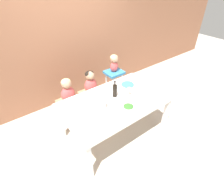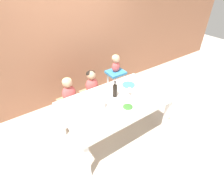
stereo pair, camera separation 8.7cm
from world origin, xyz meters
name	(u,v)px [view 1 (the left image)]	position (x,y,z in m)	size (l,w,h in m)	color
ground_plane	(115,131)	(0.00, 0.00, 0.00)	(14.00, 14.00, 0.00)	#BCB2A3
wall_back	(70,40)	(0.00, 1.49, 1.35)	(10.00, 0.06, 2.70)	#8E5B42
dining_table	(115,105)	(0.00, 0.00, 0.65)	(1.73, 1.07, 0.73)	white
chair_far_left	(70,104)	(-0.48, 0.78, 0.39)	(0.43, 0.38, 0.46)	silver
chair_far_center	(91,95)	(0.00, 0.78, 0.39)	(0.43, 0.38, 0.46)	silver
chair_right_highchair	(114,78)	(0.58, 0.78, 0.58)	(0.36, 0.32, 0.75)	silver
person_child_left	(67,90)	(-0.48, 0.78, 0.71)	(0.26, 0.19, 0.48)	#C64C4C
person_child_center	(90,82)	(0.00, 0.78, 0.71)	(0.26, 0.19, 0.48)	#C64C4C
person_baby_right	(114,62)	(0.58, 0.78, 0.96)	(0.18, 0.17, 0.37)	#C64C4C
wine_bottle	(115,90)	(0.08, 0.10, 0.85)	(0.08, 0.08, 0.30)	black
paper_towel_roll	(102,103)	(-0.29, -0.05, 0.86)	(0.11, 0.11, 0.26)	white
wine_glass_near	(129,90)	(0.28, -0.02, 0.85)	(0.07, 0.07, 0.17)	white
salad_bowl_large	(128,107)	(0.03, -0.29, 0.77)	(0.18, 0.18, 0.08)	white
dinner_plate_front_left	(97,125)	(-0.53, -0.28, 0.74)	(0.24, 0.24, 0.01)	silver
dinner_plate_back_left	(82,103)	(-0.47, 0.26, 0.74)	(0.24, 0.24, 0.01)	silver
dinner_plate_back_right	(128,84)	(0.49, 0.24, 0.74)	(0.24, 0.24, 0.01)	teal
dinner_plate_front_right	(149,99)	(0.48, -0.31, 0.74)	(0.24, 0.24, 0.01)	silver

